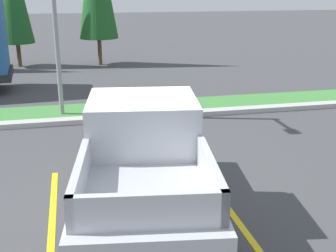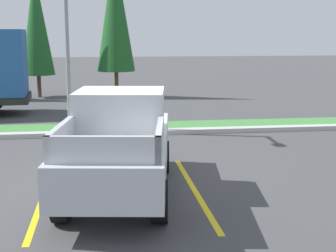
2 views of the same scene
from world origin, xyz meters
name	(u,v)px [view 1 (image 1 of 2)]	position (x,y,z in m)	size (l,w,h in m)	color
ground_plane	(152,195)	(0.00, 0.00, 0.00)	(120.00, 120.00, 0.00)	#424244
parking_line_near	(52,231)	(-1.85, -0.95, 0.00)	(0.12, 4.80, 0.01)	yellow
parking_line_far	(230,211)	(1.25, -0.95, 0.00)	(0.12, 4.80, 0.01)	yellow
curb_strip	(121,118)	(0.00, 5.00, 0.07)	(56.00, 0.40, 0.15)	#B2B2AD
grass_median	(117,110)	(0.00, 6.10, 0.03)	(56.00, 1.80, 0.06)	#42843D
pickup_truck_main	(144,164)	(-0.29, -0.90, 1.04)	(2.62, 5.44, 2.10)	black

